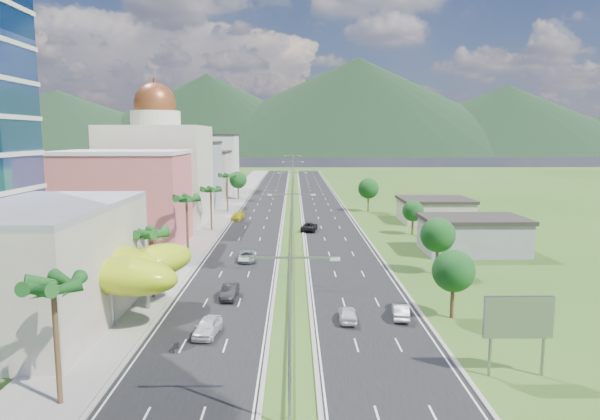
{
  "coord_description": "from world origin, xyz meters",
  "views": [
    {
      "loc": [
        0.28,
        -56.07,
        17.99
      ],
      "look_at": [
        1.19,
        22.84,
        7.0
      ],
      "focal_mm": 32.0,
      "sensor_mm": 36.0,
      "label": 1
    }
  ],
  "objects": [
    {
      "name": "road_right",
      "position": [
        7.5,
        90.0,
        0.02
      ],
      "size": [
        11.0,
        260.0,
        0.04
      ],
      "primitive_type": "cube",
      "color": "black",
      "rests_on": "ground"
    },
    {
      "name": "leafy_tree_lfar",
      "position": [
        -15.5,
        95.0,
        5.58
      ],
      "size": [
        4.9,
        4.9,
        8.05
      ],
      "color": "#47301C",
      "rests_on": "ground"
    },
    {
      "name": "car_white_near_right",
      "position": [
        5.52,
        -5.95,
        0.77
      ],
      "size": [
        1.88,
        4.34,
        1.46
      ],
      "primitive_type": "imported",
      "rotation": [
        0.0,
        0.0,
        3.11
      ],
      "color": "silver",
      "rests_on": "road_right"
    },
    {
      "name": "pink_shophouse",
      "position": [
        -28.0,
        32.0,
        7.5
      ],
      "size": [
        20.0,
        15.0,
        15.0
      ],
      "primitive_type": "cube",
      "color": "#D16256",
      "rests_on": "ground"
    },
    {
      "name": "midrise_white",
      "position": [
        -27.0,
        125.0,
        9.0
      ],
      "size": [
        16.0,
        15.0,
        18.0
      ],
      "primitive_type": "cube",
      "color": "silver",
      "rests_on": "ground"
    },
    {
      "name": "car_yellow_far_left",
      "position": [
        -11.77,
        58.15,
        0.82
      ],
      "size": [
        2.96,
        5.61,
        1.55
      ],
      "primitive_type": "imported",
      "rotation": [
        0.0,
        0.0,
        -0.15
      ],
      "color": "gold",
      "rests_on": "road_left"
    },
    {
      "name": "shed_near",
      "position": [
        28.0,
        25.0,
        2.5
      ],
      "size": [
        15.0,
        10.0,
        5.0
      ],
      "primitive_type": "cube",
      "color": "gray",
      "rests_on": "ground"
    },
    {
      "name": "streetlight_median_a",
      "position": [
        0.0,
        -25.0,
        6.75
      ],
      "size": [
        6.04,
        0.25,
        11.0
      ],
      "color": "gray",
      "rests_on": "ground"
    },
    {
      "name": "palm_tree_c",
      "position": [
        -15.5,
        22.0,
        8.5
      ],
      "size": [
        3.6,
        3.6,
        9.6
      ],
      "color": "#47301C",
      "rests_on": "ground"
    },
    {
      "name": "palm_tree_e",
      "position": [
        -15.5,
        70.0,
        8.31
      ],
      "size": [
        3.6,
        3.6,
        9.4
      ],
      "color": "#47301C",
      "rests_on": "ground"
    },
    {
      "name": "billboard",
      "position": [
        17.0,
        -18.0,
        4.42
      ],
      "size": [
        5.2,
        0.35,
        6.2
      ],
      "color": "gray",
      "rests_on": "ground"
    },
    {
      "name": "leafy_tree_rd",
      "position": [
        18.0,
        70.0,
        5.58
      ],
      "size": [
        4.9,
        4.9,
        8.05
      ],
      "color": "#47301C",
      "rests_on": "ground"
    },
    {
      "name": "ground",
      "position": [
        0.0,
        0.0,
        0.0
      ],
      "size": [
        500.0,
        500.0,
        0.0
      ],
      "primitive_type": "plane",
      "color": "#2D5119",
      "rests_on": "ground"
    },
    {
      "name": "median_guardrail",
      "position": [
        0.0,
        71.99,
        0.62
      ],
      "size": [
        0.1,
        216.06,
        0.76
      ],
      "color": "gray",
      "rests_on": "ground"
    },
    {
      "name": "streetlight_median_c",
      "position": [
        0.0,
        50.0,
        6.75
      ],
      "size": [
        6.04,
        0.25,
        11.0
      ],
      "color": "gray",
      "rests_on": "ground"
    },
    {
      "name": "sidewalk_left",
      "position": [
        -17.0,
        90.0,
        0.06
      ],
      "size": [
        7.0,
        260.0,
        0.12
      ],
      "primitive_type": "cube",
      "color": "gray",
      "rests_on": "ground"
    },
    {
      "name": "streetlight_median_b",
      "position": [
        0.0,
        10.0,
        6.75
      ],
      "size": [
        6.04,
        0.25,
        11.0
      ],
      "color": "gray",
      "rests_on": "ground"
    },
    {
      "name": "car_white_near_left",
      "position": [
        -7.56,
        -9.55,
        0.84
      ],
      "size": [
        2.47,
        4.89,
        1.6
      ],
      "primitive_type": "imported",
      "rotation": [
        0.0,
        0.0,
        -0.13
      ],
      "color": "silver",
      "rests_on": "road_left"
    },
    {
      "name": "leafy_tree_ra",
      "position": [
        16.0,
        -5.0,
        4.78
      ],
      "size": [
        4.2,
        4.2,
        6.9
      ],
      "color": "#47301C",
      "rests_on": "ground"
    },
    {
      "name": "shed_far",
      "position": [
        30.0,
        55.0,
        2.2
      ],
      "size": [
        14.0,
        12.0,
        4.4
      ],
      "primitive_type": "cube",
      "color": "#9F9483",
      "rests_on": "ground"
    },
    {
      "name": "road_left",
      "position": [
        -7.5,
        90.0,
        0.02
      ],
      "size": [
        11.0,
        260.0,
        0.04
      ],
      "primitive_type": "cube",
      "color": "black",
      "rests_on": "ground"
    },
    {
      "name": "domed_building",
      "position": [
        -28.0,
        55.0,
        11.35
      ],
      "size": [
        20.0,
        20.0,
        28.7
      ],
      "color": "beige",
      "rests_on": "ground"
    },
    {
      "name": "streetlight_median_d",
      "position": [
        0.0,
        95.0,
        6.75
      ],
      "size": [
        6.04,
        0.25,
        11.0
      ],
      "color": "gray",
      "rests_on": "ground"
    },
    {
      "name": "mountain_ridge",
      "position": [
        60.0,
        450.0,
        0.0
      ],
      "size": [
        860.0,
        140.0,
        90.0
      ],
      "primitive_type": null,
      "color": "black",
      "rests_on": "ground"
    },
    {
      "name": "palm_tree_a",
      "position": [
        -15.5,
        -22.0,
        8.02
      ],
      "size": [
        3.6,
        3.6,
        9.1
      ],
      "color": "#47301C",
      "rests_on": "ground"
    },
    {
      "name": "streetlight_median_e",
      "position": [
        0.0,
        140.0,
        6.75
      ],
      "size": [
        6.04,
        0.25,
        11.0
      ],
      "color": "gray",
      "rests_on": "ground"
    },
    {
      "name": "midrise_grey",
      "position": [
        -27.0,
        80.0,
        8.0
      ],
      "size": [
        16.0,
        15.0,
        16.0
      ],
      "primitive_type": "cube",
      "color": "gray",
      "rests_on": "ground"
    },
    {
      "name": "car_silver_mid_left",
      "position": [
        -6.55,
        19.36,
        0.75
      ],
      "size": [
        2.68,
        5.26,
        1.42
      ],
      "primitive_type": "imported",
      "rotation": [
        0.0,
        0.0,
        0.06
      ],
      "color": "#95979C",
      "rests_on": "road_left"
    },
    {
      "name": "midrise_beige",
      "position": [
        -27.0,
        102.0,
        6.5
      ],
      "size": [
        16.0,
        15.0,
        13.0
      ],
      "primitive_type": "cube",
      "color": "#9F9483",
      "rests_on": "ground"
    },
    {
      "name": "leafy_tree_rc",
      "position": [
        22.0,
        40.0,
        4.37
      ],
      "size": [
        3.85,
        3.85,
        6.33
      ],
      "color": "#47301C",
      "rests_on": "ground"
    },
    {
      "name": "lime_canopy",
      "position": [
        -20.0,
        -4.0,
        4.99
      ],
      "size": [
        18.0,
        15.0,
        7.4
      ],
      "color": "#A6C212",
      "rests_on": "ground"
    },
    {
      "name": "car_dark_left",
      "position": [
        -6.91,
        1.56,
        0.8
      ],
      "size": [
        1.79,
        4.7,
        1.53
      ],
      "primitive_type": "imported",
      "rotation": [
        0.0,
        0.0,
        -0.04
      ],
      "color": "black",
      "rests_on": "road_left"
    },
    {
      "name": "car_silver_right",
      "position": [
        10.85,
        -5.17,
        0.75
      ],
      "size": [
        2.03,
        4.48,
        1.43
      ],
      "primitive_type": "imported",
      "rotation": [
        0.0,
        0.0,
        3.02
      ],
      "color": "#B9BBC1",
      "rests_on": "road_right"
    },
    {
      "name": "palm_tree_d",
      "position": [
        -15.5,
        45.0,
        7.54
      ],
      "size": [
        3.6,
        3.6,
        8.6
      ],
      "color": "#47301C",
      "rests_on": "ground"
    },
    {
      "name": "car_dark_far_right",
      "position": [
        3.2,
        44.11,
        0.85
      ],
      "size": [
        3.56,
        6.16,
        1.61
      ],
      "primitive_type": "imported",
      "rotation": [
        0.0,
        0.0,
        2.98
      ],
      "color": "black",
      "rests_on": "road_right"
    },
    {
      "name": "leafy_tree_rb",
      "position": [
        19.0,
        12.0,
        5.18
      ],
      "size": [
        4.55,
        4.55,
        7.47
      ],
      "color": "#47301C",
      "rests_on": "ground"
    },
    {
      "name": "palm_tree_b",
      "position": [
        -15.5,
        2.0,
        7.06
      ],
      "size": [
        3.6,
        3.6,
        8.1
      ],
      "color": "#47301C",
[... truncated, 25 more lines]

